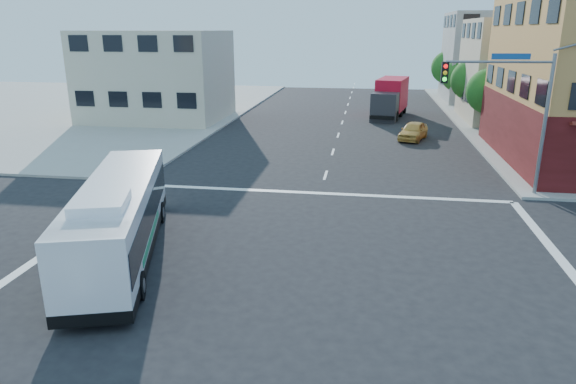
# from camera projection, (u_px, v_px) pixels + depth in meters

# --- Properties ---
(ground) EXTENTS (120.00, 120.00, 0.00)m
(ground) POSITION_uv_depth(u_px,v_px,m) (293.00, 277.00, 17.48)
(ground) COLOR black
(ground) RESTS_ON ground
(sidewalk_nw) EXTENTS (50.00, 50.00, 0.15)m
(sidewalk_nw) POSITION_uv_depth(u_px,v_px,m) (21.00, 107.00, 55.56)
(sidewalk_nw) COLOR #99978E
(sidewalk_nw) RESTS_ON ground
(building_east_near) EXTENTS (12.06, 10.06, 9.00)m
(building_east_near) POSITION_uv_depth(u_px,v_px,m) (537.00, 72.00, 45.65)
(building_east_near) COLOR #BEB191
(building_east_near) RESTS_ON ground
(building_east_far) EXTENTS (12.06, 10.06, 10.00)m
(building_east_far) POSITION_uv_depth(u_px,v_px,m) (500.00, 58.00, 58.69)
(building_east_far) COLOR #A0A09B
(building_east_far) RESTS_ON ground
(building_west) EXTENTS (12.06, 10.06, 8.00)m
(building_west) POSITION_uv_depth(u_px,v_px,m) (157.00, 76.00, 47.01)
(building_west) COLOR beige
(building_west) RESTS_ON ground
(signal_mast_ne) EXTENTS (7.91, 1.13, 8.07)m
(signal_mast_ne) POSITION_uv_depth(u_px,v_px,m) (512.00, 97.00, 24.66)
(signal_mast_ne) COLOR slate
(signal_mast_ne) RESTS_ON ground
(street_tree_a) EXTENTS (3.60, 3.60, 5.53)m
(street_tree_a) POSITION_uv_depth(u_px,v_px,m) (491.00, 88.00, 40.97)
(street_tree_a) COLOR #362313
(street_tree_a) RESTS_ON ground
(street_tree_b) EXTENTS (3.80, 3.80, 5.79)m
(street_tree_b) POSITION_uv_depth(u_px,v_px,m) (473.00, 78.00, 48.45)
(street_tree_b) COLOR #362313
(street_tree_b) RESTS_ON ground
(street_tree_c) EXTENTS (3.40, 3.40, 5.29)m
(street_tree_c) POSITION_uv_depth(u_px,v_px,m) (459.00, 74.00, 56.08)
(street_tree_c) COLOR #362313
(street_tree_c) RESTS_ON ground
(street_tree_d) EXTENTS (4.00, 4.00, 6.03)m
(street_tree_d) POSITION_uv_depth(u_px,v_px,m) (449.00, 65.00, 63.49)
(street_tree_d) COLOR #362313
(street_tree_d) RESTS_ON ground
(transit_bus) EXTENTS (5.26, 10.82, 3.14)m
(transit_bus) POSITION_uv_depth(u_px,v_px,m) (120.00, 217.00, 18.64)
(transit_bus) COLOR black
(transit_bus) RESTS_ON ground
(box_truck) EXTENTS (3.82, 8.30, 3.60)m
(box_truck) POSITION_uv_depth(u_px,v_px,m) (390.00, 99.00, 49.22)
(box_truck) COLOR #29292F
(box_truck) RESTS_ON ground
(parked_car) EXTENTS (2.77, 4.27, 1.35)m
(parked_car) POSITION_uv_depth(u_px,v_px,m) (413.00, 131.00, 39.22)
(parked_car) COLOR gold
(parked_car) RESTS_ON ground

